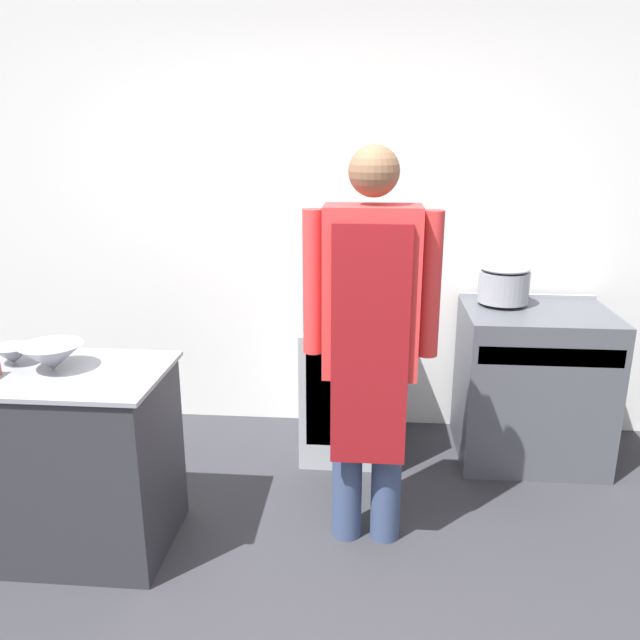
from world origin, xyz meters
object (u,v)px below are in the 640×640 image
object	(u,v)px
person_cook	(370,332)
mixing_bowl	(52,357)
fridge_unit	(352,385)
stock_pot	(504,283)
stove	(531,385)

from	to	relation	value
person_cook	mixing_bowl	size ratio (longest dim) A/B	6.66
fridge_unit	mixing_bowl	size ratio (longest dim) A/B	2.94
stock_pot	fridge_unit	bearing A→B (deg)	-174.12
mixing_bowl	stock_pot	size ratio (longest dim) A/B	0.95
fridge_unit	stock_pot	world-z (taller)	stock_pot
mixing_bowl	stock_pot	xyz separation A→B (m)	(2.13, 1.13, 0.11)
stock_pot	stove	bearing A→B (deg)	-31.73
stove	fridge_unit	xyz separation A→B (m)	(-1.04, 0.02, -0.05)
fridge_unit	stock_pot	distance (m)	1.07
mixing_bowl	person_cook	bearing A→B (deg)	6.05
mixing_bowl	stove	bearing A→B (deg)	23.82
stove	person_cook	distance (m)	1.41
stove	mixing_bowl	xyz separation A→B (m)	(-2.31, -1.02, 0.47)
fridge_unit	person_cook	world-z (taller)	person_cook
stove	stock_pot	bearing A→B (deg)	148.27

